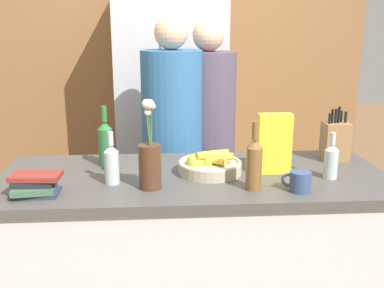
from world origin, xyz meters
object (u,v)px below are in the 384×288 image
person_in_blue (208,137)px  book_stack (35,184)px  bottle_vinegar (105,142)px  knife_block (335,141)px  bottle_wine (254,163)px  person_at_sink (172,141)px  fruit_bowl (208,165)px  cereal_box (274,144)px  flower_vase (150,160)px  bottle_water (112,163)px  bottle_oil (331,160)px  coffee_mug (299,181)px  refrigerator (171,115)px

person_in_blue → book_stack: bearing=-123.0°
bottle_vinegar → person_in_blue: person_in_blue is taller
knife_block → bottle_wine: (-0.49, -0.39, 0.01)m
bottle_vinegar → person_at_sink: 0.59m
bottle_wine → person_in_blue: 0.98m
fruit_bowl → cereal_box: cereal_box is taller
flower_vase → bottle_water: (-0.16, 0.07, -0.03)m
bottle_vinegar → person_at_sink: bearing=55.2°
bottle_wine → bottle_oil: bearing=17.3°
bottle_wine → bottle_vinegar: bearing=150.0°
bottle_wine → bottle_water: size_ratio=1.25×
person_at_sink → flower_vase: bearing=-105.6°
bottle_oil → bottle_water: size_ratio=0.91×
knife_block → coffee_mug: (-0.31, -0.43, -0.06)m
flower_vase → person_in_blue: bearing=70.1°
refrigerator → person_in_blue: bearing=-70.2°
bottle_water → person_at_sink: (0.28, 0.74, -0.10)m
knife_block → person_in_blue: (-0.58, 0.58, -0.12)m
fruit_bowl → book_stack: size_ratio=1.44×
coffee_mug → bottle_oil: size_ratio=0.57×
coffee_mug → bottle_wine: bearing=168.7°
bottle_water → person_in_blue: person_in_blue is taller
book_stack → bottle_vinegar: size_ratio=0.69×
coffee_mug → bottle_vinegar: size_ratio=0.40×
bottle_vinegar → person_in_blue: 0.82m
cereal_box → bottle_vinegar: size_ratio=0.94×
refrigerator → bottle_vinegar: refrigerator is taller
cereal_box → coffee_mug: cereal_box is taller
fruit_bowl → bottle_oil: size_ratio=1.40×
flower_vase → coffee_mug: (0.61, -0.08, -0.08)m
bottle_water → person_in_blue: bearing=59.9°
fruit_bowl → cereal_box: (0.30, -0.01, 0.10)m
refrigerator → bottle_wine: 1.59m
person_at_sink → knife_block: bearing=-37.3°
fruit_bowl → bottle_wine: bearing=-53.5°
coffee_mug → cereal_box: bearing=101.1°
knife_block → person_at_sink: size_ratio=0.17×
bottle_oil → person_at_sink: 1.00m
cereal_box → person_at_sink: size_ratio=0.17×
refrigerator → book_stack: bearing=-110.4°
bottle_water → refrigerator: bearing=78.8°
person_in_blue → knife_block: bearing=-38.6°
flower_vase → book_stack: 0.47m
cereal_box → person_at_sink: bearing=124.9°
knife_block → book_stack: knife_block is taller
bottle_wine → person_in_blue: (-0.09, 0.97, -0.13)m
knife_block → bottle_oil: bearing=-114.3°
knife_block → flower_vase: size_ratio=0.72×
cereal_box → book_stack: bearing=-168.5°
fruit_bowl → bottle_vinegar: size_ratio=1.00×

